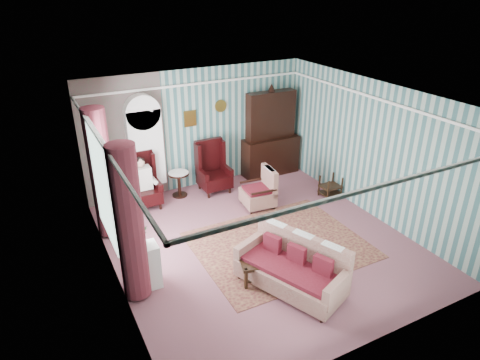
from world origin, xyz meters
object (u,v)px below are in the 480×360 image
wingback_right (214,167)px  floral_armchair (258,187)px  bookcase (146,154)px  dresser_hutch (271,131)px  wingback_left (143,182)px  sofa (291,264)px  seated_woman (143,183)px  nest_table (330,186)px  coffee_table (265,269)px  plant_stand (143,267)px  round_side_table (179,184)px

wingback_right → floral_armchair: (0.55, -1.17, -0.13)m
bookcase → dresser_hutch: (3.25, -0.12, 0.06)m
wingback_left → floral_armchair: 2.59m
bookcase → sofa: bearing=-75.6°
seated_woman → floral_armchair: size_ratio=1.20×
wingback_left → sofa: (1.36, -3.92, -0.12)m
wingback_left → floral_armchair: bearing=-27.1°
wingback_right → nest_table: bearing=-33.7°
seated_woman → coffee_table: size_ratio=1.38×
wingback_left → plant_stand: bearing=-106.2°
bookcase → sofa: size_ratio=1.22×
bookcase → plant_stand: (-1.05, -3.14, -0.72)m
dresser_hutch → wingback_right: size_ratio=1.89×
coffee_table → seated_woman: bearing=107.5°
dresser_hutch → seated_woman: size_ratio=2.00×
wingback_right → round_side_table: size_ratio=2.08×
round_side_table → coffee_table: 3.67m
coffee_table → sofa: bearing=-58.1°
nest_table → sofa: (-2.71, -2.37, 0.23)m
nest_table → coffee_table: size_ratio=0.63×
wingback_right → floral_armchair: bearing=-64.9°
floral_armchair → wingback_right: bearing=30.3°
seated_woman → floral_armchair: (2.30, -1.17, -0.10)m
wingback_left → nest_table: bearing=-20.8°
round_side_table → nest_table: round_side_table is taller
seated_woman → nest_table: size_ratio=2.19×
sofa → bookcase: bearing=-8.3°
wingback_left → seated_woman: wingback_left is taller
bookcase → seated_woman: bearing=-122.7°
seated_woman → bookcase: bearing=57.3°
plant_stand → nest_table: bearing=13.8°
seated_woman → round_side_table: seated_woman is taller
nest_table → floral_armchair: size_ratio=0.55×
seated_woman → sofa: (1.36, -3.92, -0.09)m
bookcase → coffee_table: bookcase is taller
wingback_right → nest_table: 2.81m
round_side_table → sofa: (0.46, -4.07, 0.20)m
dresser_hutch → floral_armchair: bearing=-129.7°
round_side_table → bookcase: bearing=159.7°
sofa → dresser_hutch: bearing=-49.8°
sofa → floral_armchair: (0.94, 2.74, -0.01)m
round_side_table → plant_stand: 3.36m
sofa → plant_stand: bearing=38.8°
wingback_left → coffee_table: size_ratio=1.46×
wingback_right → plant_stand: bearing=-132.8°
wingback_right → floral_armchair: 1.30m
seated_woman → coffee_table: bearing=-72.5°
sofa → floral_armchair: size_ratio=1.88×
coffee_table → round_side_table: bearing=93.2°
dresser_hutch → plant_stand: (-4.30, -3.02, -0.78)m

